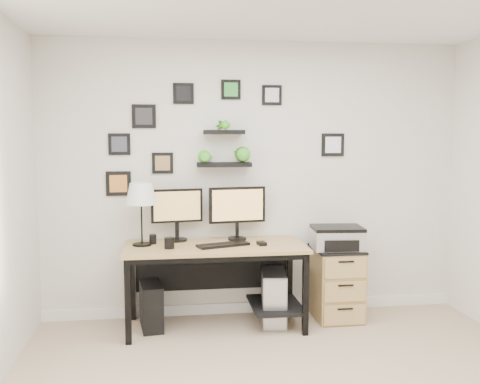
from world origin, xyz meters
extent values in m
plane|color=silver|center=(0.00, 2.00, 1.30)|extent=(4.00, 0.00, 4.00)
cube|color=white|center=(0.00, 1.99, 0.05)|extent=(4.00, 0.03, 0.10)
cube|color=tan|center=(-0.41, 1.63, 0.73)|extent=(1.60, 0.70, 0.03)
cube|color=black|center=(-0.41, 1.63, 0.69)|extent=(1.54, 0.64, 0.05)
cube|color=black|center=(-0.41, 1.96, 0.46)|extent=(1.44, 0.02, 0.41)
cube|color=black|center=(0.14, 1.63, 0.18)|extent=(0.45, 0.63, 0.03)
cube|color=black|center=(-1.16, 1.33, 0.36)|extent=(0.05, 0.05, 0.72)
cube|color=black|center=(-1.16, 1.93, 0.36)|extent=(0.05, 0.05, 0.72)
cube|color=black|center=(0.34, 1.33, 0.36)|extent=(0.05, 0.05, 0.72)
cube|color=black|center=(0.34, 1.93, 0.36)|extent=(0.05, 0.05, 0.72)
cylinder|color=black|center=(-0.74, 1.87, 0.76)|extent=(0.21, 0.21, 0.02)
cylinder|color=black|center=(-0.74, 1.87, 0.84)|extent=(0.04, 0.04, 0.16)
cube|color=black|center=(-0.74, 1.86, 1.08)|extent=(0.47, 0.10, 0.31)
cube|color=tan|center=(-0.74, 1.84, 1.08)|extent=(0.42, 0.06, 0.27)
cylinder|color=black|center=(-0.19, 1.85, 0.76)|extent=(0.19, 0.19, 0.02)
cylinder|color=black|center=(-0.19, 1.85, 0.84)|extent=(0.04, 0.04, 0.15)
cube|color=black|center=(-0.18, 1.85, 1.08)|extent=(0.53, 0.09, 0.33)
cube|color=tan|center=(-0.18, 1.83, 1.08)|extent=(0.48, 0.06, 0.29)
cube|color=black|center=(-0.35, 1.58, 0.76)|extent=(0.49, 0.29, 0.02)
cube|color=black|center=(0.00, 1.58, 0.77)|extent=(0.08, 0.11, 0.03)
cylinder|color=black|center=(-1.06, 1.71, 0.76)|extent=(0.17, 0.17, 0.02)
cylinder|color=black|center=(-1.06, 1.71, 1.01)|extent=(0.01, 0.01, 0.50)
cone|color=white|center=(-1.06, 1.71, 1.21)|extent=(0.27, 0.27, 0.19)
cylinder|color=black|center=(-0.82, 1.54, 0.80)|extent=(0.09, 0.09, 0.10)
cylinder|color=black|center=(-0.96, 1.76, 0.79)|extent=(0.07, 0.07, 0.08)
cube|color=black|center=(-0.98, 1.69, 0.20)|extent=(0.23, 0.43, 0.41)
cube|color=gray|center=(0.13, 1.67, 0.24)|extent=(0.28, 0.50, 0.48)
cube|color=silver|center=(0.10, 1.44, 0.24)|extent=(0.19, 0.04, 0.45)
cube|color=tan|center=(0.74, 1.73, 0.33)|extent=(0.42, 0.50, 0.65)
cube|color=black|center=(0.74, 1.73, 0.66)|extent=(0.43, 0.51, 0.02)
cube|color=tan|center=(0.74, 1.47, 0.11)|extent=(0.39, 0.02, 0.18)
cylinder|color=black|center=(0.74, 1.46, 0.17)|extent=(0.14, 0.02, 0.02)
cube|color=tan|center=(0.74, 1.47, 0.33)|extent=(0.39, 0.02, 0.18)
cylinder|color=black|center=(0.74, 1.46, 0.39)|extent=(0.14, 0.02, 0.02)
cube|color=tan|center=(0.74, 1.47, 0.54)|extent=(0.39, 0.02, 0.18)
cylinder|color=black|center=(0.74, 1.46, 0.60)|extent=(0.14, 0.02, 0.02)
cube|color=silver|center=(0.73, 1.69, 0.76)|extent=(0.48, 0.39, 0.18)
cube|color=black|center=(0.73, 1.69, 0.86)|extent=(0.48, 0.39, 0.03)
cube|color=black|center=(0.72, 1.51, 0.73)|extent=(0.31, 0.05, 0.10)
cube|color=black|center=(-0.30, 1.91, 1.45)|extent=(0.50, 0.18, 0.04)
cube|color=black|center=(-0.30, 1.90, 1.75)|extent=(0.38, 0.15, 0.04)
imported|color=green|center=(-0.47, 1.91, 1.60)|extent=(0.15, 0.12, 0.27)
imported|color=green|center=(-0.13, 1.91, 1.60)|extent=(0.15, 0.15, 0.27)
imported|color=green|center=(-0.30, 1.90, 1.90)|extent=(0.13, 0.09, 0.25)
cube|color=black|center=(-0.67, 1.99, 2.10)|extent=(0.19, 0.02, 0.19)
cube|color=black|center=(-0.67, 1.98, 2.10)|extent=(0.13, 0.00, 0.13)
cube|color=black|center=(0.16, 1.99, 2.10)|extent=(0.19, 0.02, 0.19)
cube|color=silver|center=(0.16, 1.98, 2.10)|extent=(0.13, 0.00, 0.13)
cube|color=black|center=(-0.23, 1.99, 2.14)|extent=(0.18, 0.02, 0.18)
cube|color=green|center=(-0.23, 1.98, 2.14)|extent=(0.13, 0.00, 0.13)
cube|color=black|center=(-1.26, 1.99, 1.64)|extent=(0.20, 0.02, 0.20)
cube|color=#383944|center=(-1.26, 1.98, 1.64)|extent=(0.14, 0.00, 0.14)
cube|color=black|center=(-1.27, 1.99, 1.28)|extent=(0.23, 0.02, 0.23)
cube|color=#C8762F|center=(-1.27, 1.98, 1.28)|extent=(0.16, 0.00, 0.16)
cube|color=black|center=(0.77, 1.99, 1.63)|extent=(0.22, 0.02, 0.22)
cube|color=silver|center=(0.77, 1.98, 1.63)|extent=(0.15, 0.00, 0.15)
cube|color=black|center=(-0.87, 1.99, 1.46)|extent=(0.19, 0.02, 0.19)
cube|color=olive|center=(-0.87, 1.98, 1.46)|extent=(0.14, 0.00, 0.14)
cube|color=black|center=(-1.03, 1.99, 1.89)|extent=(0.22, 0.02, 0.22)
cube|color=#27262A|center=(-1.03, 1.98, 1.89)|extent=(0.15, 0.00, 0.15)
camera|label=1|loc=(-0.83, -3.02, 1.73)|focal=40.00mm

